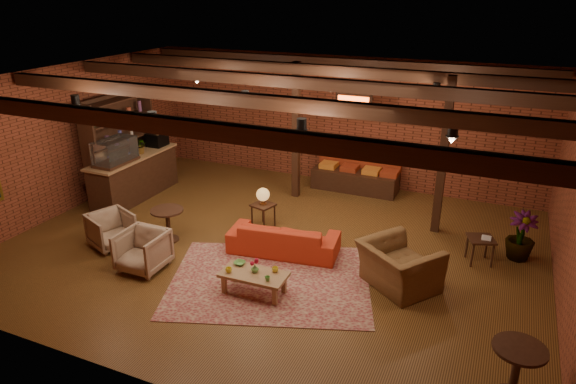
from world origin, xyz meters
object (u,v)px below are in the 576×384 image
at_px(coffee_table, 253,275).
at_px(armchair_b, 142,249).
at_px(side_table_lamp, 263,198).
at_px(armchair_right, 399,259).
at_px(side_table_book, 481,240).
at_px(round_table_right, 517,364).
at_px(sofa, 284,238).
at_px(armchair_a, 111,228).
at_px(round_table_left, 168,220).
at_px(plant_tall, 530,190).

distance_m(coffee_table, armchair_b, 2.17).
distance_m(side_table_lamp, armchair_right, 3.33).
distance_m(coffee_table, side_table_book, 4.20).
bearing_deg(round_table_right, armchair_b, 173.41).
height_order(sofa, armchair_a, armchair_a).
relative_size(armchair_b, armchair_right, 0.67).
distance_m(side_table_lamp, round_table_left, 1.97).
bearing_deg(coffee_table, armchair_a, 173.58).
xyz_separation_m(sofa, side_table_lamp, (-0.85, 0.85, 0.36)).
bearing_deg(round_table_left, armchair_right, 1.73).
xyz_separation_m(round_table_right, plant_tall, (0.00, 3.81, 0.88)).
bearing_deg(armchair_b, sofa, 37.10).
bearing_deg(side_table_book, round_table_right, -78.92).
relative_size(armchair_a, plant_tall, 0.28).
bearing_deg(sofa, armchair_b, 29.54).
height_order(sofa, round_table_left, round_table_left).
bearing_deg(armchair_a, round_table_right, -76.91).
relative_size(armchair_b, round_table_right, 1.07).
height_order(armchair_a, side_table_book, armchair_a).
bearing_deg(side_table_book, armchair_b, -154.17).
bearing_deg(armchair_a, sofa, -48.51).
xyz_separation_m(round_table_left, side_table_book, (5.75, 1.55, 0.01)).
height_order(armchair_a, plant_tall, plant_tall).
bearing_deg(armchair_right, side_table_lamp, 15.85).
relative_size(side_table_lamp, armchair_a, 1.15).
bearing_deg(round_table_right, coffee_table, 168.60).
xyz_separation_m(coffee_table, round_table_left, (-2.42, 1.01, 0.12)).
height_order(armchair_right, plant_tall, plant_tall).
relative_size(armchair_b, plant_tall, 0.29).
distance_m(armchair_right, plant_tall, 2.76).
bearing_deg(armchair_a, round_table_left, -31.25).
height_order(armchair_b, armchair_right, armchair_right).
xyz_separation_m(coffee_table, armchair_a, (-3.29, 0.37, 0.05)).
bearing_deg(round_table_right, sofa, 150.93).
height_order(armchair_b, round_table_right, armchair_b).
xyz_separation_m(round_table_left, plant_tall, (6.41, 2.00, 0.93)).
relative_size(sofa, side_table_book, 3.57).
xyz_separation_m(armchair_b, armchair_right, (4.31, 1.24, 0.12)).
distance_m(sofa, coffee_table, 1.48).
bearing_deg(armchair_a, plant_tall, -47.79).
relative_size(armchair_right, round_table_right, 1.59).
height_order(side_table_lamp, plant_tall, plant_tall).
distance_m(sofa, side_table_lamp, 1.26).
distance_m(side_table_lamp, armchair_a, 3.05).
bearing_deg(round_table_left, sofa, 11.41).
distance_m(sofa, armchair_right, 2.29).
relative_size(armchair_right, plant_tall, 0.43).
xyz_separation_m(armchair_b, side_table_book, (5.49, 2.66, 0.06)).
xyz_separation_m(armchair_a, plant_tall, (7.27, 2.64, 1.00)).
xyz_separation_m(side_table_book, plant_tall, (0.66, 0.44, 0.92)).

